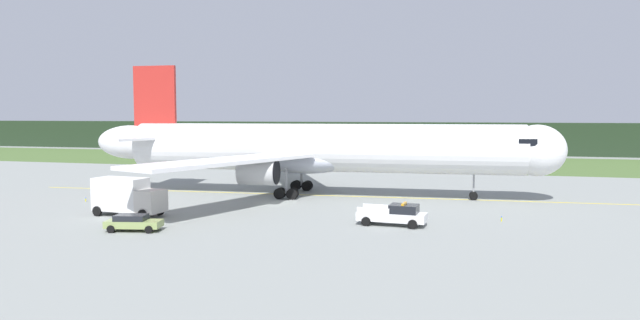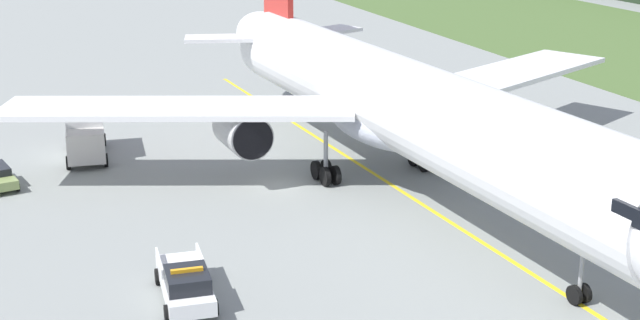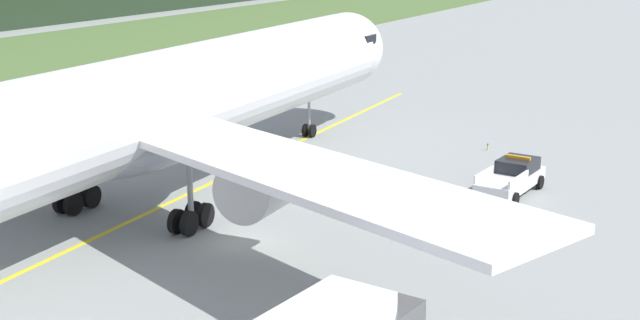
# 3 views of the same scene
# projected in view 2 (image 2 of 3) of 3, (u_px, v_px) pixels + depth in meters

# --- Properties ---
(ground) EXTENTS (320.00, 320.00, 0.00)m
(ground) POSITION_uv_depth(u_px,v_px,m) (275.00, 187.00, 54.15)
(ground) COLOR gray
(taxiway_centerline_main) EXTENTS (69.82, 4.68, 0.01)m
(taxiway_centerline_main) POSITION_uv_depth(u_px,v_px,m) (399.00, 190.00, 53.68)
(taxiway_centerline_main) COLOR yellow
(taxiway_centerline_main) RESTS_ON ground
(airliner) EXTENTS (53.84, 45.27, 14.87)m
(airliner) POSITION_uv_depth(u_px,v_px,m) (397.00, 104.00, 52.60)
(airliner) COLOR silver
(airliner) RESTS_ON ground
(ops_pickup_truck) EXTENTS (5.77, 2.60, 1.94)m
(ops_pickup_truck) POSITION_uv_depth(u_px,v_px,m) (185.00, 283.00, 39.07)
(ops_pickup_truck) COLOR silver
(ops_pickup_truck) RESTS_ON ground
(catering_truck) EXTENTS (6.83, 3.19, 3.57)m
(catering_truck) POSITION_uv_depth(u_px,v_px,m) (85.00, 131.00, 59.69)
(catering_truck) COLOR beige
(catering_truck) RESTS_ON ground
(taxiway_edge_light_west) EXTENTS (0.12, 0.12, 0.43)m
(taxiway_edge_light_west) POSITION_uv_depth(u_px,v_px,m) (153.00, 114.00, 70.36)
(taxiway_edge_light_west) COLOR yellow
(taxiway_edge_light_west) RESTS_ON ground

